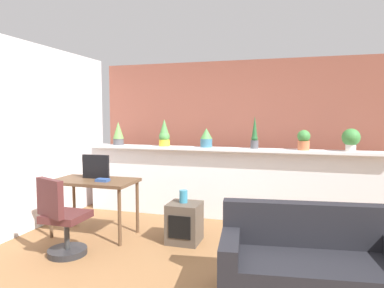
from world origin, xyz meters
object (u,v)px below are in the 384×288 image
object	(u,v)px
potted_plant_4	(304,140)
tv_monitor	(96,167)
office_chair	(62,223)
potted_plant_0	(118,133)
potted_plant_1	(164,134)
potted_plant_2	(206,138)
potted_plant_5	(351,139)
couch	(312,269)
vase_on_shelf	(183,196)
side_cube_shelf	(184,223)
book_on_desk	(103,180)
desk	(94,186)
potted_plant_3	(255,135)

from	to	relation	value
potted_plant_4	tv_monitor	distance (m)	2.91
potted_plant_4	office_chair	world-z (taller)	potted_plant_4
potted_plant_0	potted_plant_1	size ratio (longest dim) A/B	0.89
potted_plant_2	potted_plant_5	xyz separation A→B (m)	(2.04, -0.03, 0.03)
potted_plant_1	couch	size ratio (longest dim) A/B	0.26
potted_plant_2	vase_on_shelf	xyz separation A→B (m)	(-0.03, -1.07, -0.67)
potted_plant_4	side_cube_shelf	world-z (taller)	potted_plant_4
potted_plant_1	office_chair	distance (m)	2.18
side_cube_shelf	potted_plant_5	bearing A→B (deg)	27.58
potted_plant_5	vase_on_shelf	size ratio (longest dim) A/B	1.98
vase_on_shelf	potted_plant_2	bearing A→B (deg)	88.66
office_chair	book_on_desk	xyz separation A→B (m)	(0.14, 0.65, 0.38)
potted_plant_2	side_cube_shelf	size ratio (longest dim) A/B	0.59
desk	couch	xyz separation A→B (m)	(2.70, -0.92, -0.38)
potted_plant_4	book_on_desk	size ratio (longest dim) A/B	1.75
potted_plant_2	vase_on_shelf	distance (m)	1.27
potted_plant_0	vase_on_shelf	bearing A→B (deg)	-35.81
vase_on_shelf	couch	xyz separation A→B (m)	(1.50, -1.04, -0.30)
potted_plant_2	couch	world-z (taller)	potted_plant_2
side_cube_shelf	book_on_desk	xyz separation A→B (m)	(-1.05, -0.17, 0.52)
potted_plant_4	couch	size ratio (longest dim) A/B	0.18
potted_plant_2	book_on_desk	bearing A→B (deg)	-129.69
potted_plant_4	potted_plant_5	xyz separation A→B (m)	(0.61, 0.00, 0.03)
potted_plant_3	book_on_desk	world-z (taller)	potted_plant_3
potted_plant_0	vase_on_shelf	xyz separation A→B (m)	(1.49, -1.07, -0.72)
potted_plant_3	couch	xyz separation A→B (m)	(0.73, -2.12, -1.02)
tv_monitor	office_chair	distance (m)	0.96
potted_plant_0	vase_on_shelf	size ratio (longest dim) A/B	2.43
potted_plant_0	side_cube_shelf	world-z (taller)	potted_plant_0
book_on_desk	potted_plant_5	bearing A→B (deg)	21.79
potted_plant_4	tv_monitor	xyz separation A→B (m)	(-2.68, -1.08, -0.34)
office_chair	side_cube_shelf	world-z (taller)	office_chair
potted_plant_3	office_chair	world-z (taller)	potted_plant_3
desk	potted_plant_5	bearing A→B (deg)	19.58
office_chair	couch	world-z (taller)	office_chair
potted_plant_5	side_cube_shelf	xyz separation A→B (m)	(-2.05, -1.07, -1.03)
potted_plant_3	side_cube_shelf	size ratio (longest dim) A/B	0.98
desk	book_on_desk	size ratio (longest dim) A/B	6.71
tv_monitor	vase_on_shelf	world-z (taller)	tv_monitor
potted_plant_5	tv_monitor	bearing A→B (deg)	-161.79
potted_plant_2	couch	size ratio (longest dim) A/B	0.18
potted_plant_1	potted_plant_2	size ratio (longest dim) A/B	1.46
potted_plant_4	potted_plant_5	size ratio (longest dim) A/B	0.92
potted_plant_5	potted_plant_2	bearing A→B (deg)	179.08
potted_plant_3	tv_monitor	distance (m)	2.32
potted_plant_0	office_chair	distance (m)	2.15
potted_plant_5	potted_plant_4	bearing A→B (deg)	-179.84
book_on_desk	couch	size ratio (longest dim) A/B	0.10
potted_plant_0	book_on_desk	xyz separation A→B (m)	(0.45, -1.27, -0.53)
potted_plant_1	potted_plant_5	bearing A→B (deg)	-0.55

